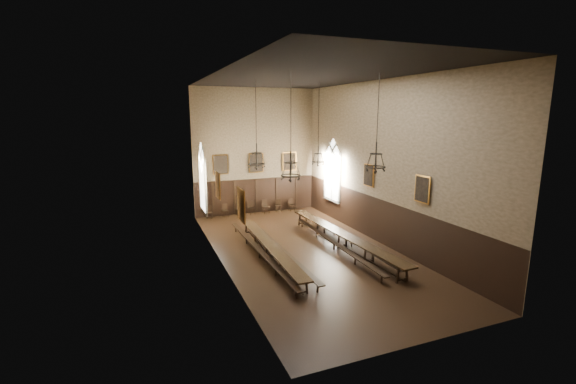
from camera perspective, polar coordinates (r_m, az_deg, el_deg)
floor at (r=20.71m, az=2.70°, el=-8.82°), size 9.00×18.00×0.02m
ceiling at (r=19.51m, az=2.96°, el=16.87°), size 9.00×18.00×0.02m
wall_back at (r=28.00m, az=-4.85°, el=5.97°), size 9.00×0.02×9.00m
wall_front at (r=12.12m, az=20.70°, el=-2.02°), size 9.00×0.02×9.00m
wall_left at (r=18.23m, az=-10.22°, el=2.87°), size 0.02×18.00×9.00m
wall_right at (r=21.85m, az=13.69°, el=4.13°), size 0.02×18.00×9.00m
wainscot_panelling at (r=20.31m, az=2.73°, el=-5.49°), size 9.00×18.00×2.50m
table_left at (r=19.68m, az=-2.65°, el=-8.75°), size 0.98×9.54×0.74m
table_right at (r=21.32m, az=8.04°, el=-7.10°), size 1.25×10.78×0.84m
bench_left_outer at (r=19.76m, az=-4.25°, el=-8.92°), size 0.41×10.31×0.46m
bench_left_inner at (r=20.29m, az=-1.59°, el=-8.33°), size 0.32×10.40×0.47m
bench_right_inner at (r=21.03m, az=6.84°, el=-7.74°), size 0.50×9.76×0.44m
bench_right_outer at (r=21.63m, az=9.39°, el=-7.29°), size 0.61×9.32×0.42m
chair_0 at (r=27.50m, az=-11.57°, el=-3.31°), size 0.46×0.46×0.86m
chair_1 at (r=27.75m, az=-9.26°, el=-3.06°), size 0.44×0.44×0.91m
chair_2 at (r=27.89m, az=-7.25°, el=-2.89°), size 0.46×0.46×0.97m
chair_3 at (r=28.19m, az=-5.44°, el=-2.70°), size 0.48×0.48×0.95m
chair_4 at (r=28.44m, az=-3.33°, el=-2.51°), size 0.50×0.50×1.00m
chair_5 at (r=28.78m, az=-1.45°, el=-2.37°), size 0.50×0.50×0.93m
chair_6 at (r=29.07m, az=0.51°, el=-2.25°), size 0.46×0.46×0.90m
chandelier_back_left at (r=20.94m, az=-4.66°, el=4.92°), size 0.92×0.92×4.66m
chandelier_back_right at (r=23.03m, az=4.48°, el=5.33°), size 0.77×0.77×4.77m
chandelier_front_left at (r=16.86m, az=0.42°, el=3.46°), size 0.88×0.88×4.63m
chandelier_front_right at (r=18.28m, az=12.86°, el=4.49°), size 0.93×0.93×4.40m
portrait_back_0 at (r=27.33m, az=-9.98°, el=4.02°), size 1.10×0.12×1.40m
portrait_back_1 at (r=27.97m, az=-4.75°, el=4.32°), size 1.10×0.12×1.40m
portrait_back_2 at (r=28.82m, az=0.22°, el=4.57°), size 1.10×0.12×1.40m
portrait_left_0 at (r=19.35m, az=-10.35°, el=0.96°), size 0.12×1.00×1.30m
portrait_left_1 at (r=15.05m, az=-6.95°, el=-1.95°), size 0.12×1.00×1.30m
portrait_right_0 at (r=22.70m, az=11.88°, el=2.44°), size 0.12×1.00×1.30m
portrait_right_1 at (r=19.17m, az=19.27°, el=0.39°), size 0.12×1.00×1.30m
window_right at (r=26.59m, az=6.61°, el=3.25°), size 0.20×2.20×4.60m
window_left at (r=23.76m, az=-12.60°, el=2.07°), size 0.20×2.20×4.60m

